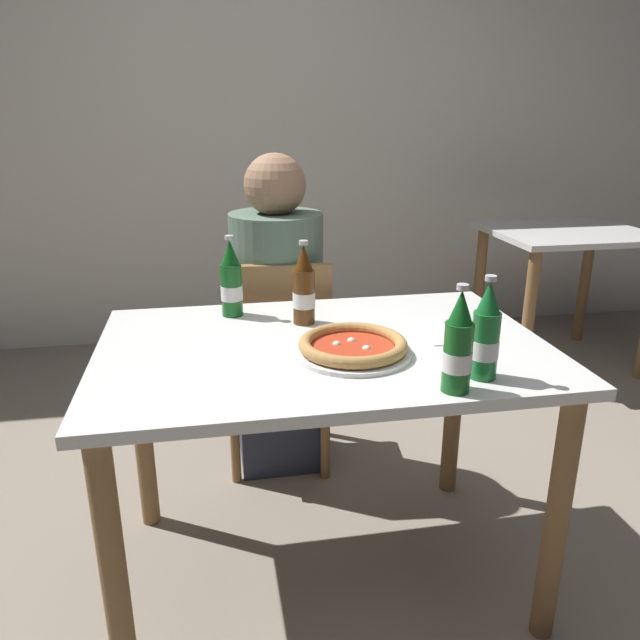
# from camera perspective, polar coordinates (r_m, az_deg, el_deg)

# --- Properties ---
(ground_plane) EXTENTS (8.00, 8.00, 0.00)m
(ground_plane) POSITION_cam_1_polar(r_m,az_deg,el_deg) (2.04, 0.27, -22.30)
(ground_plane) COLOR gray
(back_wall_tiled) EXTENTS (7.00, 0.10, 2.60)m
(back_wall_tiled) POSITION_cam_1_polar(r_m,az_deg,el_deg) (3.72, -6.28, 18.19)
(back_wall_tiled) COLOR silver
(back_wall_tiled) RESTS_ON ground_plane
(dining_table_main) EXTENTS (1.20, 0.80, 0.75)m
(dining_table_main) POSITION_cam_1_polar(r_m,az_deg,el_deg) (1.69, 0.31, -5.83)
(dining_table_main) COLOR silver
(dining_table_main) RESTS_ON ground_plane
(chair_behind_table) EXTENTS (0.44, 0.44, 0.85)m
(chair_behind_table) POSITION_cam_1_polar(r_m,az_deg,el_deg) (2.29, -3.93, -3.13)
(chair_behind_table) COLOR olive
(chair_behind_table) RESTS_ON ground_plane
(diner_seated) EXTENTS (0.34, 0.34, 1.21)m
(diner_seated) POSITION_cam_1_polar(r_m,az_deg,el_deg) (2.31, -3.95, -0.31)
(diner_seated) COLOR #2D3342
(diner_seated) RESTS_ON ground_plane
(dining_table_background) EXTENTS (0.80, 0.70, 0.75)m
(dining_table_background) POSITION_cam_1_polar(r_m,az_deg,el_deg) (3.54, 21.94, 5.32)
(dining_table_background) COLOR silver
(dining_table_background) RESTS_ON ground_plane
(pizza_margherita_near) EXTENTS (0.30, 0.30, 0.04)m
(pizza_margherita_near) POSITION_cam_1_polar(r_m,az_deg,el_deg) (1.56, 3.09, -2.53)
(pizza_margherita_near) COLOR white
(pizza_margherita_near) RESTS_ON dining_table_main
(beer_bottle_left) EXTENTS (0.07, 0.07, 0.25)m
(beer_bottle_left) POSITION_cam_1_polar(r_m,az_deg,el_deg) (1.86, -8.31, 3.51)
(beer_bottle_left) COLOR #14591E
(beer_bottle_left) RESTS_ON dining_table_main
(beer_bottle_center) EXTENTS (0.07, 0.07, 0.25)m
(beer_bottle_center) POSITION_cam_1_polar(r_m,az_deg,el_deg) (1.37, 12.81, -2.51)
(beer_bottle_center) COLOR #14591E
(beer_bottle_center) RESTS_ON dining_table_main
(beer_bottle_right) EXTENTS (0.07, 0.07, 0.25)m
(beer_bottle_right) POSITION_cam_1_polar(r_m,az_deg,el_deg) (1.77, -1.52, 2.91)
(beer_bottle_right) COLOR #512D0F
(beer_bottle_right) RESTS_ON dining_table_main
(beer_bottle_extra) EXTENTS (0.07, 0.07, 0.25)m
(beer_bottle_extra) POSITION_cam_1_polar(r_m,az_deg,el_deg) (1.45, 15.25, -1.43)
(beer_bottle_extra) COLOR #196B2D
(beer_bottle_extra) RESTS_ON dining_table_main
(napkin_with_cutlery) EXTENTS (0.19, 0.19, 0.01)m
(napkin_with_cutlery) POSITION_cam_1_polar(r_m,az_deg,el_deg) (1.76, 12.62, -1.17)
(napkin_with_cutlery) COLOR white
(napkin_with_cutlery) RESTS_ON dining_table_main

